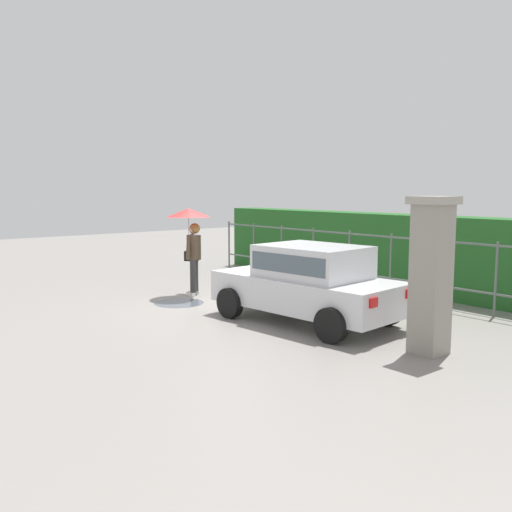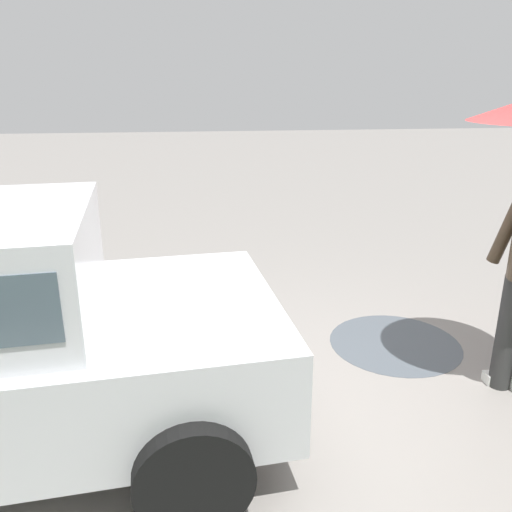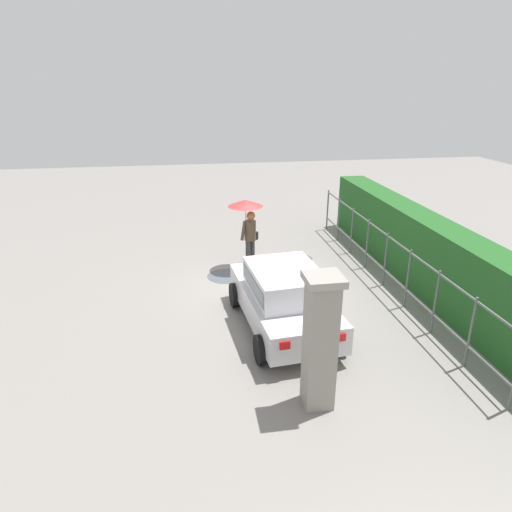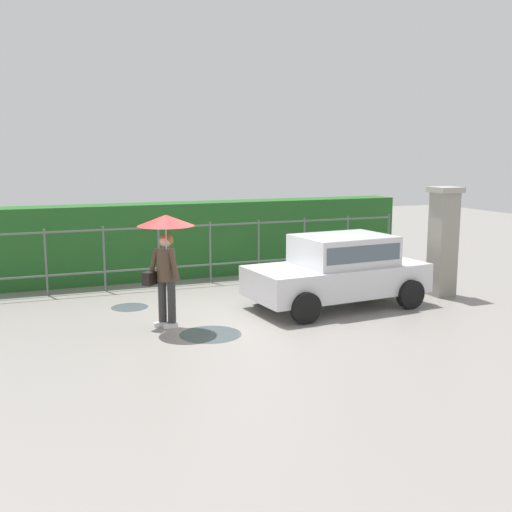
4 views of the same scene
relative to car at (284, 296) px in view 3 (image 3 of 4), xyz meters
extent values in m
plane|color=gray|center=(-2.19, -0.13, -0.80)|extent=(40.00, 40.00, 0.00)
cube|color=silver|center=(-0.06, -0.01, -0.22)|extent=(3.83, 1.97, 0.60)
cube|color=silver|center=(0.09, 0.01, 0.38)|extent=(2.02, 1.61, 0.60)
cube|color=#4C5B66|center=(0.09, 0.01, 0.40)|extent=(1.87, 1.61, 0.33)
cylinder|color=black|center=(-1.23, -0.96, -0.50)|extent=(0.61, 0.23, 0.60)
cylinder|color=black|center=(-1.38, 0.72, -0.50)|extent=(0.61, 0.23, 0.60)
cylinder|color=black|center=(1.26, -0.73, -0.50)|extent=(0.61, 0.23, 0.60)
cylinder|color=black|center=(1.11, 0.94, -0.50)|extent=(0.61, 0.23, 0.60)
cube|color=red|center=(1.84, -0.38, -0.07)|extent=(0.08, 0.20, 0.16)
cube|color=red|center=(1.74, 0.71, -0.07)|extent=(0.08, 0.20, 0.16)
cylinder|color=#333333|center=(-3.61, -0.27, -0.37)|extent=(0.15, 0.15, 0.86)
cylinder|color=#333333|center=(-3.75, -0.13, -0.37)|extent=(0.15, 0.15, 0.86)
cube|color=white|center=(-3.65, -0.31, -0.76)|extent=(0.26, 0.10, 0.08)
cube|color=white|center=(-3.79, -0.17, -0.76)|extent=(0.26, 0.10, 0.08)
cylinder|color=#473828|center=(-3.68, -0.20, 0.35)|extent=(0.34, 0.34, 0.58)
sphere|color=#DBAD89|center=(-3.68, -0.20, 0.78)|extent=(0.22, 0.22, 0.22)
sphere|color=olive|center=(-3.66, -0.18, 0.80)|extent=(0.25, 0.25, 0.25)
cylinder|color=#473828|center=(-3.59, -0.41, 0.37)|extent=(0.22, 0.22, 0.56)
cylinder|color=#473828|center=(-3.89, -0.10, 0.37)|extent=(0.22, 0.22, 0.56)
cylinder|color=#B2B2B7|center=(-3.70, -0.33, 0.69)|extent=(0.02, 0.02, 0.77)
cone|color=red|center=(-3.70, -0.33, 1.17)|extent=(1.02, 1.02, 0.20)
cube|color=black|center=(-3.95, -0.10, 0.11)|extent=(0.36, 0.35, 0.24)
cube|color=gray|center=(2.61, 0.03, 0.35)|extent=(0.48, 0.48, 2.30)
cube|color=#9E998E|center=(2.61, 0.03, 1.56)|extent=(0.60, 0.60, 0.12)
cylinder|color=#59605B|center=(-6.88, 3.20, -0.05)|extent=(0.05, 0.05, 1.50)
cylinder|color=#59605B|center=(-5.61, 3.20, -0.05)|extent=(0.05, 0.05, 1.50)
cylinder|color=#59605B|center=(-4.34, 3.20, -0.05)|extent=(0.05, 0.05, 1.50)
cylinder|color=#59605B|center=(-3.07, 3.20, -0.05)|extent=(0.05, 0.05, 1.50)
cylinder|color=#59605B|center=(-1.80, 3.20, -0.05)|extent=(0.05, 0.05, 1.50)
cylinder|color=#59605B|center=(-0.53, 3.20, -0.05)|extent=(0.05, 0.05, 1.50)
cylinder|color=#59605B|center=(0.74, 3.20, -0.05)|extent=(0.05, 0.05, 1.50)
cylinder|color=#59605B|center=(2.02, 3.20, -0.05)|extent=(0.05, 0.05, 1.50)
cube|color=#59605B|center=(-1.80, 3.20, 0.62)|extent=(10.17, 0.03, 0.04)
cube|color=#59605B|center=(-1.80, 3.20, -0.35)|extent=(10.17, 0.03, 0.04)
cube|color=#235B23|center=(-1.80, 4.24, 0.15)|extent=(11.17, 0.90, 1.90)
cylinder|color=#4C545B|center=(-3.10, -0.98, -0.80)|extent=(1.10, 1.10, 0.00)
cylinder|color=#4C545B|center=(-4.09, 1.47, -0.80)|extent=(0.76, 0.76, 0.00)
camera|label=1|loc=(7.32, -7.26, 1.72)|focal=38.54mm
camera|label=2|loc=(-1.43, 2.80, 1.33)|focal=36.57mm
camera|label=3|loc=(8.69, -2.02, 4.40)|focal=31.46mm
camera|label=4|loc=(-6.16, -11.03, 2.38)|focal=43.29mm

